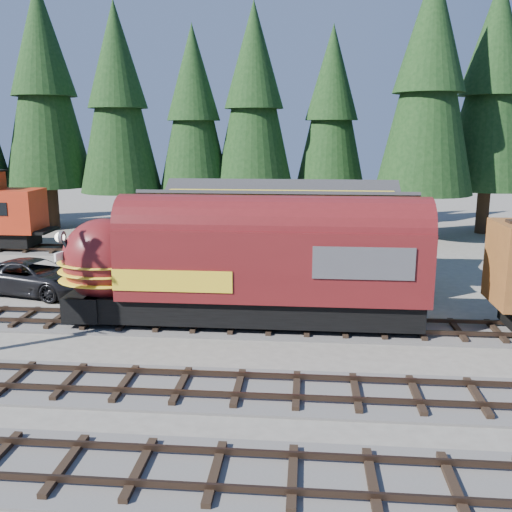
{
  "coord_description": "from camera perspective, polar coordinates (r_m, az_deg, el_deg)",
  "views": [
    {
      "loc": [
        1.4,
        -18.22,
        7.89
      ],
      "look_at": [
        -0.58,
        4.0,
        3.0
      ],
      "focal_mm": 40.0,
      "sensor_mm": 36.0,
      "label": 1
    }
  ],
  "objects": [
    {
      "name": "ground",
      "position": [
        19.9,
        0.65,
        -10.98
      ],
      "size": [
        120.0,
        120.0,
        0.0
      ],
      "primitive_type": "plane",
      "color": "#6B665B",
      "rests_on": "ground"
    },
    {
      "name": "track_spur",
      "position": [
        38.77,
        -12.12,
        0.45
      ],
      "size": [
        32.0,
        3.2,
        0.33
      ],
      "color": "#4C4947",
      "rests_on": "ground"
    },
    {
      "name": "depot",
      "position": [
        29.17,
        2.27,
        2.64
      ],
      "size": [
        12.8,
        7.0,
        5.3
      ],
      "color": "yellow",
      "rests_on": "ground"
    },
    {
      "name": "conifer_backdrop",
      "position": [
        43.61,
        8.12,
        15.35
      ],
      "size": [
        81.6,
        23.46,
        16.9
      ],
      "color": "black",
      "rests_on": "ground"
    },
    {
      "name": "locomotive",
      "position": [
        23.07,
        -2.31,
        -1.36
      ],
      "size": [
        15.07,
        3.0,
        4.1
      ],
      "color": "black",
      "rests_on": "ground"
    },
    {
      "name": "pickup_truck_a",
      "position": [
        30.25,
        -21.24,
        -1.94
      ],
      "size": [
        6.55,
        4.05,
        1.69
      ],
      "primitive_type": "imported",
      "rotation": [
        0.0,
        0.0,
        1.35
      ],
      "color": "black",
      "rests_on": "ground"
    }
  ]
}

